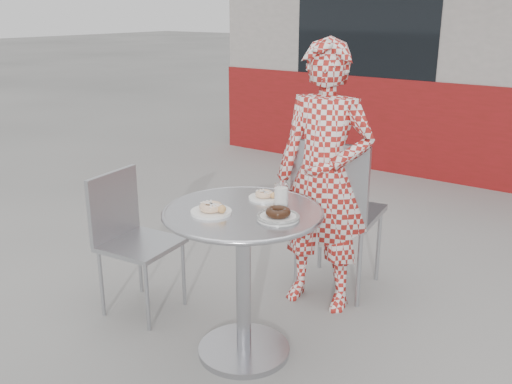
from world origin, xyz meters
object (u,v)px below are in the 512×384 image
Objects in this scene: bistro_table at (243,247)px; seated_person at (324,178)px; plate_checker at (278,215)px; milk_cup at (281,196)px; chair_left at (141,270)px; plate_near at (212,209)px; chair_far at (338,243)px; plate_far at (265,196)px.

bistro_table is 0.50× the size of seated_person.
milk_cup is at bearing 119.16° from plate_checker.
milk_cup is (0.07, -0.55, 0.06)m from seated_person.
plate_near is at bearing -107.59° from chair_left.
seated_person is 0.56m from milk_cup.
chair_left is at bearing 41.37° from chair_far.
seated_person is at bearing 86.68° from bistro_table.
seated_person reaches higher than milk_cup.
plate_far is 0.33m from plate_near.
plate_near is at bearing -126.37° from milk_cup.
chair_far is at bearing 95.66° from milk_cup.
milk_cup is (0.08, -0.77, 0.53)m from chair_far.
seated_person reaches higher than chair_left.
milk_cup is (0.11, 0.16, 0.24)m from bistro_table.
seated_person is at bearing 83.77° from plate_far.
plate_far is at bearing -82.03° from chair_left.
bistro_table is 0.26m from plate_near.
plate_checker is (0.16, -0.70, 0.02)m from seated_person.
chair_far is at bearing 100.00° from plate_checker.
plate_checker is (0.16, -0.93, 0.50)m from chair_far.
plate_near and plate_checker have the same top height.
plate_checker is at bearing -96.97° from chair_left.
chair_left is 0.94m from plate_far.
plate_checker is at bearing 91.81° from chair_far.
milk_cup reaches higher than chair_left.
plate_far is at bearing 161.83° from milk_cup.
seated_person is at bearing 80.78° from plate_near.
chair_left is (-0.75, 0.01, -0.34)m from bistro_table.
plate_far is (-0.06, -0.51, 0.02)m from seated_person.
plate_near is (-0.13, -1.05, 0.50)m from chair_far.
bistro_table is 0.96× the size of chair_left.
plate_near is 0.96× the size of plate_checker.
seated_person is 7.75× the size of plate_checker.
chair_left is 4.08× the size of plate_checker.
seated_person is at bearing -55.28° from chair_left.
bistro_table is 0.29m from plate_checker.
milk_cup is (0.86, 0.15, 0.58)m from chair_left.
chair_far reaches higher than milk_cup.
seated_person is 0.84m from plate_near.
chair_left is at bearing -146.76° from seated_person.
plate_far is at bearing 137.20° from plate_checker.
chair_far is 4.90× the size of plate_checker.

